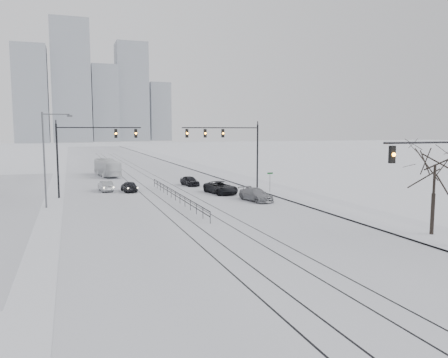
# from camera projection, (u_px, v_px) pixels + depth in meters

# --- Properties ---
(ground) EXTENTS (500.00, 500.00, 0.00)m
(ground) POSITION_uv_depth(u_px,v_px,m) (347.00, 315.00, 17.39)
(ground) COLOR white
(ground) RESTS_ON ground
(road) EXTENTS (22.00, 260.00, 0.02)m
(road) POSITION_uv_depth(u_px,v_px,m) (135.00, 174.00, 73.61)
(road) COLOR silver
(road) RESTS_ON ground
(sidewalk_east) EXTENTS (5.00, 260.00, 0.16)m
(sidewalk_east) POSITION_uv_depth(u_px,v_px,m) (211.00, 171.00, 78.07)
(sidewalk_east) COLOR silver
(sidewalk_east) RESTS_ON ground
(curb) EXTENTS (0.10, 260.00, 0.12)m
(curb) POSITION_uv_depth(u_px,v_px,m) (198.00, 171.00, 77.26)
(curb) COLOR gray
(curb) RESTS_ON ground
(tram_rails) EXTENTS (5.30, 180.00, 0.01)m
(tram_rails) POSITION_uv_depth(u_px,v_px,m) (157.00, 188.00, 54.87)
(tram_rails) COLOR black
(tram_rails) RESTS_ON ground
(skyline) EXTENTS (96.00, 48.00, 72.00)m
(skyline) POSITION_uv_depth(u_px,v_px,m) (94.00, 93.00, 272.04)
(skyline) COLOR #9399A1
(skyline) RESTS_ON ground
(traffic_mast_near) EXTENTS (6.10, 0.37, 7.00)m
(traffic_mast_near) POSITION_uv_depth(u_px,v_px,m) (443.00, 176.00, 26.06)
(traffic_mast_near) COLOR black
(traffic_mast_near) RESTS_ON ground
(traffic_mast_ne) EXTENTS (9.60, 0.37, 8.00)m
(traffic_mast_ne) POSITION_uv_depth(u_px,v_px,m) (232.00, 143.00, 52.23)
(traffic_mast_ne) COLOR black
(traffic_mast_ne) RESTS_ON ground
(traffic_mast_nw) EXTENTS (9.10, 0.37, 8.00)m
(traffic_mast_nw) POSITION_uv_depth(u_px,v_px,m) (86.00, 146.00, 47.68)
(traffic_mast_nw) COLOR black
(traffic_mast_nw) RESTS_ON ground
(street_light_west) EXTENTS (2.73, 0.25, 9.00)m
(street_light_west) POSITION_uv_depth(u_px,v_px,m) (47.00, 153.00, 40.88)
(street_light_west) COLOR #595B60
(street_light_west) RESTS_ON ground
(bare_tree) EXTENTS (4.40, 4.40, 6.10)m
(bare_tree) POSITION_uv_depth(u_px,v_px,m) (435.00, 172.00, 29.68)
(bare_tree) COLOR black
(bare_tree) RESTS_ON ground
(median_fence) EXTENTS (0.06, 24.00, 1.00)m
(median_fence) POSITION_uv_depth(u_px,v_px,m) (175.00, 196.00, 45.44)
(median_fence) COLOR black
(median_fence) RESTS_ON ground
(street_sign) EXTENTS (0.70, 0.06, 2.40)m
(street_sign) POSITION_uv_depth(u_px,v_px,m) (270.00, 179.00, 51.10)
(street_sign) COLOR #595B60
(street_sign) RESTS_ON ground
(sedan_sb_inner) EXTENTS (1.79, 3.85, 1.27)m
(sedan_sb_inner) POSITION_uv_depth(u_px,v_px,m) (129.00, 186.00, 52.01)
(sedan_sb_inner) COLOR black
(sedan_sb_inner) RESTS_ON ground
(sedan_sb_outer) EXTENTS (1.69, 3.90, 1.25)m
(sedan_sb_outer) POSITION_uv_depth(u_px,v_px,m) (106.00, 186.00, 52.41)
(sedan_sb_outer) COLOR #999CA0
(sedan_sb_outer) RESTS_ON ground
(sedan_nb_front) EXTENTS (3.16, 5.44, 1.42)m
(sedan_nb_front) POSITION_uv_depth(u_px,v_px,m) (221.00, 188.00, 50.37)
(sedan_nb_front) COLOR black
(sedan_nb_front) RESTS_ON ground
(sedan_nb_right) EXTENTS (2.69, 4.84, 1.32)m
(sedan_nb_right) POSITION_uv_depth(u_px,v_px,m) (256.00, 195.00, 45.11)
(sedan_nb_right) COLOR gray
(sedan_nb_right) RESTS_ON ground
(sedan_nb_far) EXTENTS (2.09, 3.96, 1.28)m
(sedan_nb_far) POSITION_uv_depth(u_px,v_px,m) (190.00, 181.00, 57.62)
(sedan_nb_far) COLOR black
(sedan_nb_far) RESTS_ON ground
(box_truck) EXTENTS (3.56, 9.93, 2.70)m
(box_truck) POSITION_uv_depth(u_px,v_px,m) (107.00, 168.00, 69.48)
(box_truck) COLOR white
(box_truck) RESTS_ON ground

